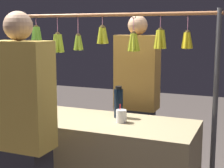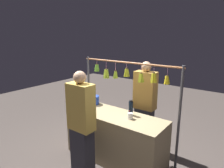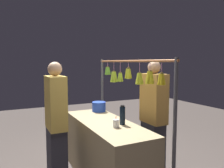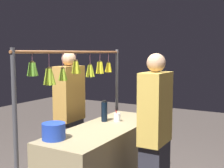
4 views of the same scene
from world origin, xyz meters
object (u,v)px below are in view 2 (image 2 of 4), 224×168
(water_bottle, at_px, (131,108))
(drink_cup, at_px, (130,116))
(vendor_person, at_px, (145,107))
(customer_person, at_px, (82,127))
(blue_bucket, at_px, (93,100))

(water_bottle, height_order, drink_cup, water_bottle)
(vendor_person, height_order, customer_person, vendor_person)
(customer_person, bearing_deg, drink_cup, -123.18)
(water_bottle, xyz_separation_m, customer_person, (0.37, 0.83, -0.15))
(vendor_person, bearing_deg, water_bottle, 91.67)
(blue_bucket, xyz_separation_m, vendor_person, (-0.90, -0.50, -0.09))
(drink_cup, bearing_deg, water_bottle, -60.49)
(water_bottle, xyz_separation_m, blue_bucket, (0.92, -0.04, -0.05))
(drink_cup, bearing_deg, customer_person, 56.82)
(blue_bucket, distance_m, vendor_person, 1.04)
(water_bottle, relative_size, drink_cup, 1.81)
(drink_cup, distance_m, customer_person, 0.83)
(vendor_person, xyz_separation_m, customer_person, (0.36, 1.37, -0.01))
(drink_cup, height_order, customer_person, customer_person)
(water_bottle, distance_m, drink_cup, 0.18)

